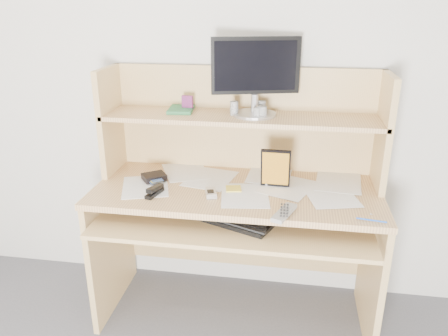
# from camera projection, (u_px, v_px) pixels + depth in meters

# --- Properties ---
(back_wall) EXTENTS (3.60, 0.04, 2.50)m
(back_wall) POSITION_uv_depth(u_px,v_px,m) (246.00, 75.00, 2.26)
(back_wall) COLOR beige
(back_wall) RESTS_ON floor
(desk) EXTENTS (1.40, 0.70, 1.30)m
(desk) POSITION_uv_depth(u_px,v_px,m) (238.00, 192.00, 2.24)
(desk) COLOR tan
(desk) RESTS_ON floor
(paper_clutter) EXTENTS (1.32, 0.54, 0.01)m
(paper_clutter) POSITION_uv_depth(u_px,v_px,m) (237.00, 188.00, 2.14)
(paper_clutter) COLOR white
(paper_clutter) RESTS_ON desk
(keyboard) EXTENTS (0.44, 0.30, 0.03)m
(keyboard) POSITION_uv_depth(u_px,v_px,m) (229.00, 218.00, 2.03)
(keyboard) COLOR black
(keyboard) RESTS_ON desk
(tv_remote) EXTENTS (0.11, 0.19, 0.02)m
(tv_remote) POSITION_uv_depth(u_px,v_px,m) (284.00, 213.00, 1.86)
(tv_remote) COLOR gray
(tv_remote) RESTS_ON paper_clutter
(flip_phone) EXTENTS (0.07, 0.10, 0.02)m
(flip_phone) POSITION_uv_depth(u_px,v_px,m) (211.00, 192.00, 2.06)
(flip_phone) COLOR #B8B8BA
(flip_phone) RESTS_ON paper_clutter
(stapler) EXTENTS (0.06, 0.13, 0.04)m
(stapler) POSITION_uv_depth(u_px,v_px,m) (154.00, 190.00, 2.06)
(stapler) COLOR black
(stapler) RESTS_ON paper_clutter
(wallet) EXTENTS (0.14, 0.14, 0.03)m
(wallet) POSITION_uv_depth(u_px,v_px,m) (154.00, 177.00, 2.23)
(wallet) COLOR black
(wallet) RESTS_ON paper_clutter
(sticky_note_pad) EXTENTS (0.09, 0.09, 0.01)m
(sticky_note_pad) POSITION_uv_depth(u_px,v_px,m) (233.00, 189.00, 2.12)
(sticky_note_pad) COLOR yellow
(sticky_note_pad) RESTS_ON desk
(digital_camera) EXTENTS (0.09, 0.06, 0.05)m
(digital_camera) POSITION_uv_depth(u_px,v_px,m) (272.00, 179.00, 2.17)
(digital_camera) COLOR silver
(digital_camera) RESTS_ON paper_clutter
(game_case) EXTENTS (0.14, 0.02, 0.20)m
(game_case) POSITION_uv_depth(u_px,v_px,m) (276.00, 168.00, 2.10)
(game_case) COLOR black
(game_case) RESTS_ON paper_clutter
(blue_pen) EXTENTS (0.12, 0.03, 0.01)m
(blue_pen) POSITION_uv_depth(u_px,v_px,m) (371.00, 220.00, 1.81)
(blue_pen) COLOR blue
(blue_pen) RESTS_ON paper_clutter
(card_box) EXTENTS (0.06, 0.03, 0.08)m
(card_box) POSITION_uv_depth(u_px,v_px,m) (187.00, 103.00, 2.23)
(card_box) COLOR maroon
(card_box) RESTS_ON desk
(shelf_book) EXTENTS (0.14, 0.18, 0.02)m
(shelf_book) POSITION_uv_depth(u_px,v_px,m) (181.00, 110.00, 2.24)
(shelf_book) COLOR #348240
(shelf_book) RESTS_ON desk
(chip_stack_a) EXTENTS (0.04, 0.04, 0.05)m
(chip_stack_a) POSITION_uv_depth(u_px,v_px,m) (257.00, 113.00, 2.10)
(chip_stack_a) COLOR black
(chip_stack_a) RESTS_ON desk
(chip_stack_b) EXTENTS (0.04, 0.04, 0.07)m
(chip_stack_b) POSITION_uv_depth(u_px,v_px,m) (262.00, 107.00, 2.18)
(chip_stack_b) COLOR silver
(chip_stack_b) RESTS_ON desk
(chip_stack_c) EXTENTS (0.06, 0.06, 0.06)m
(chip_stack_c) POSITION_uv_depth(u_px,v_px,m) (262.00, 112.00, 2.10)
(chip_stack_c) COLOR black
(chip_stack_c) RESTS_ON desk
(chip_stack_d) EXTENTS (0.05, 0.05, 0.07)m
(chip_stack_d) POSITION_uv_depth(u_px,v_px,m) (234.00, 108.00, 2.15)
(chip_stack_d) COLOR white
(chip_stack_d) RESTS_ON desk
(monitor) EXTENTS (0.42, 0.22, 0.37)m
(monitor) POSITION_uv_depth(u_px,v_px,m) (255.00, 74.00, 2.11)
(monitor) COLOR #B9B9BF
(monitor) RESTS_ON desk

